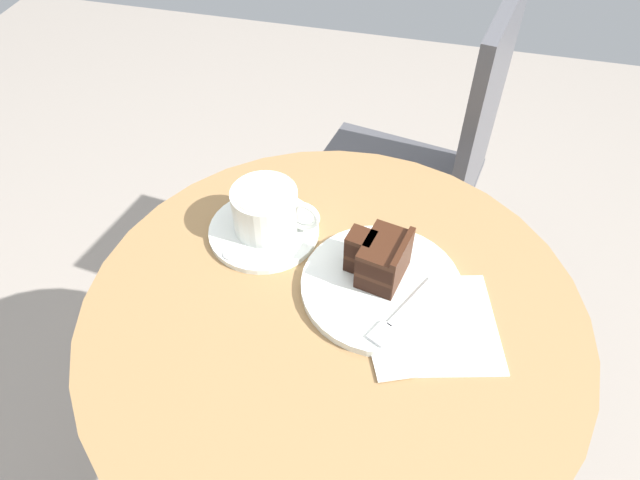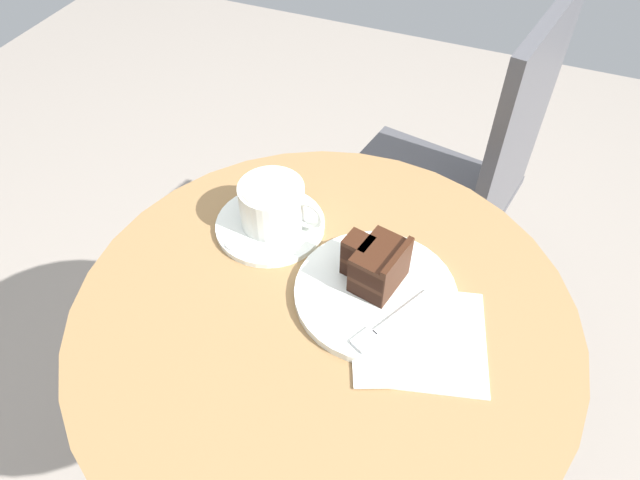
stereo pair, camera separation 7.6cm
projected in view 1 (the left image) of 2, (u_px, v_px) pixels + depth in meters
name	position (u px, v px, depth m)	size (l,w,h in m)	color
cafe_table	(332.00, 365.00, 0.84)	(0.66, 0.66, 0.76)	olive
saucer	(264.00, 231.00, 0.83)	(0.16, 0.16, 0.01)	silver
coffee_cup	(266.00, 209.00, 0.80)	(0.13, 0.09, 0.07)	silver
teaspoon	(249.00, 253.00, 0.79)	(0.10, 0.04, 0.00)	silver
cake_plate	(381.00, 286.00, 0.76)	(0.21, 0.21, 0.01)	silver
cake_slice	(381.00, 258.00, 0.74)	(0.09, 0.08, 0.07)	black
fork	(398.00, 317.00, 0.71)	(0.07, 0.12, 0.00)	silver
napkin	(429.00, 323.00, 0.72)	(0.20, 0.19, 0.00)	silver
cafe_chair	(430.00, 165.00, 1.26)	(0.44, 0.44, 0.94)	#4C4C51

